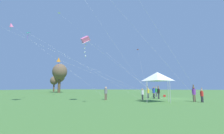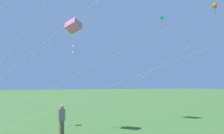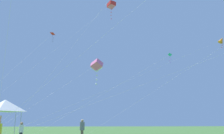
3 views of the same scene
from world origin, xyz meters
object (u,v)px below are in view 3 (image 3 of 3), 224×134
(festival_tent, at_px, (5,106))
(kite_red_box_7, at_px, (111,5))
(kite_pink_box_1, at_px, (97,65))
(kite_red_delta_4, at_px, (51,36))
(person_grey_shirt, at_px, (82,129))
(person_white_shirt, at_px, (21,131))
(kite_cyan_delta_9, at_px, (167,57))
(kite_orange_diamond_6, at_px, (221,40))

(festival_tent, distance_m, kite_red_box_7, 22.12)
(kite_pink_box_1, relative_size, kite_red_delta_4, 0.76)
(kite_pink_box_1, xyz_separation_m, kite_red_delta_4, (-4.75, -5.60, 4.81))
(festival_tent, bearing_deg, person_grey_shirt, 79.32)
(kite_red_delta_4, distance_m, kite_red_box_7, 11.03)
(kite_pink_box_1, height_order, kite_red_delta_4, kite_red_delta_4)
(person_grey_shirt, bearing_deg, kite_red_delta_4, -40.26)
(kite_red_delta_4, height_order, kite_red_box_7, kite_red_box_7)
(person_white_shirt, relative_size, kite_red_delta_4, 0.12)
(festival_tent, distance_m, kite_cyan_delta_9, 18.34)
(person_grey_shirt, bearing_deg, kite_red_box_7, -87.38)
(kite_pink_box_1, distance_m, kite_red_delta_4, 8.78)
(person_grey_shirt, bearing_deg, kite_cyan_delta_9, -134.33)
(person_grey_shirt, relative_size, kite_red_delta_4, 0.14)
(kite_pink_box_1, relative_size, kite_red_box_7, 0.52)
(kite_cyan_delta_9, bearing_deg, kite_red_box_7, -143.16)
(festival_tent, distance_m, person_grey_shirt, 7.54)
(person_grey_shirt, bearing_deg, festival_tent, 13.69)
(kite_orange_diamond_6, xyz_separation_m, kite_cyan_delta_9, (0.30, -7.53, -2.61))
(kite_red_box_7, bearing_deg, person_grey_shirt, -21.74)
(kite_red_delta_4, distance_m, kite_cyan_delta_9, 15.07)
(kite_orange_diamond_6, bearing_deg, kite_cyan_delta_9, -87.72)
(kite_pink_box_1, bearing_deg, kite_red_box_7, 159.27)
(kite_red_delta_4, bearing_deg, kite_orange_diamond_6, 78.92)
(festival_tent, xyz_separation_m, kite_pink_box_1, (-2.31, 8.74, 4.72))
(kite_red_delta_4, bearing_deg, kite_pink_box_1, 49.71)
(person_white_shirt, relative_size, kite_orange_diamond_6, 0.06)
(festival_tent, relative_size, kite_red_delta_4, 0.27)
(person_white_shirt, height_order, person_grey_shirt, person_grey_shirt)
(kite_orange_diamond_6, xyz_separation_m, kite_red_box_7, (-7.04, -13.03, 7.29))
(kite_orange_diamond_6, distance_m, kite_cyan_delta_9, 7.97)
(person_white_shirt, xyz_separation_m, kite_orange_diamond_6, (-5.43, 22.56, 10.95))
(person_white_shirt, distance_m, kite_red_box_7, 24.07)
(festival_tent, height_order, kite_red_box_7, kite_red_box_7)
(kite_pink_box_1, height_order, kite_cyan_delta_9, kite_cyan_delta_9)
(person_white_shirt, bearing_deg, kite_cyan_delta_9, -99.00)
(person_white_shirt, relative_size, person_grey_shirt, 0.87)
(person_grey_shirt, relative_size, kite_cyan_delta_9, 0.12)
(person_white_shirt, distance_m, kite_pink_box_1, 10.80)
(person_white_shirt, height_order, kite_orange_diamond_6, kite_orange_diamond_6)
(kite_cyan_delta_9, bearing_deg, festival_tent, -81.52)
(kite_orange_diamond_6, distance_m, kite_red_box_7, 16.51)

